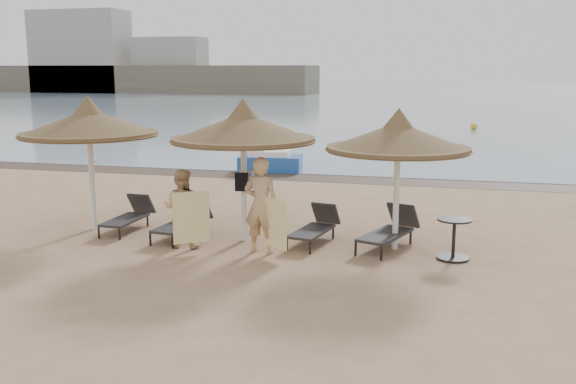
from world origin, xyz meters
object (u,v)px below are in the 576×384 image
person_left (182,202)px  lounger_far_right (391,229)px  palapa_right (398,138)px  lounger_near_right (316,226)px  person_right (261,197)px  lounger_far_left (130,215)px  pedal_boat (270,160)px  palapa_left (89,123)px  lounger_near_left (185,220)px  side_table (454,240)px  palapa_center (243,128)px

person_left → lounger_far_right: bearing=-165.4°
palapa_right → lounger_near_right: bearing=175.3°
palapa_right → person_right: 2.95m
lounger_far_left → lounger_near_right: lounger_near_right is taller
person_left → pedal_boat: person_left is taller
palapa_right → lounger_far_right: size_ratio=1.49×
palapa_left → lounger_near_left: (2.26, -0.09, -2.06)m
lounger_near_right → side_table: side_table is taller
side_table → person_right: 3.81m
lounger_near_right → pedal_boat: bearing=122.4°
lounger_near_right → side_table: (2.82, -0.59, 0.04)m
palapa_left → lounger_far_left: (0.81, 0.16, -2.08)m
pedal_boat → person_left: bearing=-91.4°
palapa_center → lounger_far_right: palapa_center is taller
lounger_near_right → lounger_far_right: size_ratio=0.91×
palapa_right → lounger_far_left: (-5.99, 0.14, -1.94)m
lounger_far_left → pedal_boat: 9.01m
palapa_right → lounger_far_right: bearing=125.7°
palapa_left → side_table: palapa_left is taller
lounger_far_right → palapa_right: bearing=-34.4°
side_table → person_left: person_left is taller
palapa_right → lounger_far_left: 6.30m
lounger_near_right → person_right: bearing=-119.3°
lounger_far_left → person_left: 2.12m
lounger_near_right → side_table: bearing=-1.0°
palapa_left → lounger_near_right: 5.54m
lounger_far_right → side_table: size_ratio=2.42×
palapa_center → lounger_near_right: palapa_center is taller
lounger_near_right → lounger_far_right: 1.57m
palapa_left → palapa_right: size_ratio=1.06×
palapa_center → lounger_far_left: 3.51m
palapa_left → palapa_center: palapa_left is taller
lounger_near_left → lounger_near_right: (2.87, 0.25, -0.01)m
lounger_far_left → lounger_near_right: size_ratio=0.96×
lounger_far_right → person_left: 4.32m
palapa_left → person_right: size_ratio=1.37×
palapa_right → side_table: bearing=-21.4°
lounger_far_right → pedal_boat: size_ratio=0.83×
lounger_far_left → side_table: (7.14, -0.59, 0.04)m
palapa_left → lounger_near_left: bearing=-2.4°
lounger_near_left → person_right: size_ratio=0.81×
lounger_near_left → person_left: bearing=-62.6°
person_left → lounger_near_left: bearing=-69.3°
palapa_right → lounger_far_right: palapa_right is taller
person_right → lounger_far_left: bearing=-13.9°
person_left → pedal_boat: (-0.96, 10.03, -0.56)m
palapa_left → pedal_boat: (1.59, 9.14, -2.04)m
palapa_right → person_left: 4.54m
person_left → pedal_boat: size_ratio=0.81×
palapa_right → lounger_near_right: (-1.67, 0.14, -1.94)m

